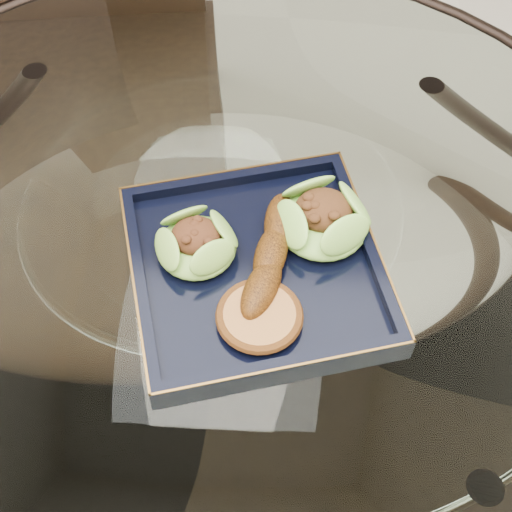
{
  "coord_description": "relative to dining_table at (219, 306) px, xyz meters",
  "views": [
    {
      "loc": [
        0.08,
        -0.51,
        1.43
      ],
      "look_at": [
        0.05,
        -0.06,
        0.8
      ],
      "focal_mm": 50.0,
      "sensor_mm": 36.0,
      "label": 1
    }
  ],
  "objects": [
    {
      "name": "dining_table",
      "position": [
        0.0,
        0.0,
        0.0
      ],
      "size": [
        1.13,
        1.13,
        0.77
      ],
      "color": "white",
      "rests_on": "ground"
    },
    {
      "name": "lettuce_wrap_right",
      "position": [
        0.13,
        -0.01,
        0.2
      ],
      "size": [
        0.11,
        0.11,
        0.04
      ],
      "primitive_type": "ellipsoid",
      "rotation": [
        0.0,
        0.0,
        0.1
      ],
      "color": "#5A952B",
      "rests_on": "navy_plate"
    },
    {
      "name": "roasted_plantain",
      "position": [
        0.07,
        -0.05,
        0.2
      ],
      "size": [
        0.06,
        0.17,
        0.03
      ],
      "primitive_type": "ellipsoid",
      "rotation": [
        0.0,
        0.0,
        1.39
      ],
      "color": "#64340A",
      "rests_on": "navy_plate"
    },
    {
      "name": "crumb_patty",
      "position": [
        0.06,
        -0.13,
        0.19
      ],
      "size": [
        0.08,
        0.08,
        0.01
      ],
      "primitive_type": "cylinder",
      "rotation": [
        0.0,
        0.0,
        -0.03
      ],
      "color": "#A26536",
      "rests_on": "navy_plate"
    },
    {
      "name": "ground",
      "position": [
        0.0,
        0.0,
        -0.6
      ],
      "size": [
        4.0,
        4.0,
        0.0
      ],
      "primitive_type": "plane",
      "color": "beige",
      "rests_on": "ground"
    },
    {
      "name": "dining_chair",
      "position": [
        -0.23,
        0.4,
        -0.11
      ],
      "size": [
        0.42,
        0.42,
        0.88
      ],
      "rotation": [
        0.0,
        0.0,
        0.12
      ],
      "color": "black",
      "rests_on": "ground"
    },
    {
      "name": "lettuce_wrap_left",
      "position": [
        -0.01,
        -0.04,
        0.2
      ],
      "size": [
        0.1,
        0.1,
        0.03
      ],
      "primitive_type": "ellipsoid",
      "rotation": [
        0.0,
        0.0,
        0.14
      ],
      "color": "#5D9D2D",
      "rests_on": "navy_plate"
    },
    {
      "name": "navy_plate",
      "position": [
        0.05,
        -0.06,
        0.17
      ],
      "size": [
        0.33,
        0.33,
        0.02
      ],
      "primitive_type": "cube",
      "rotation": [
        0.0,
        0.0,
        0.27
      ],
      "color": "black",
      "rests_on": "dining_table"
    }
  ]
}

